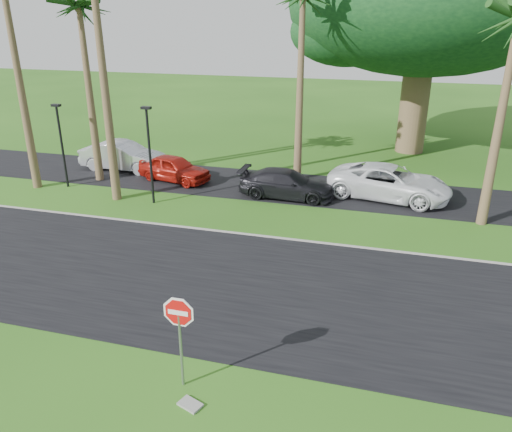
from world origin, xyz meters
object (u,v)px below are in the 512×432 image
Objects in this scene: car_red at (174,169)px; car_dark at (287,184)px; stop_sign_near at (179,324)px; car_silver at (123,156)px; car_minivan at (390,183)px.

car_red reaches higher than car_dark.
car_red is at bearing 114.88° from stop_sign_near.
stop_sign_near reaches higher than car_silver.
car_minivan is (15.11, -0.83, -0.00)m from car_silver.
stop_sign_near is 15.86m from car_minivan.
car_silver is 3.89m from car_red.
car_minivan is (4.47, 15.19, -0.96)m from stop_sign_near.
car_minivan is at bearing 73.61° from stop_sign_near.
car_silver is 1.21× the size of car_red.
car_red is at bearing 82.30° from car_dark.
car_silver is 15.13m from car_minivan.
stop_sign_near is at bearing -177.75° from car_dark.
car_dark is 0.80× the size of car_minivan.
car_silver is (-10.64, 16.01, -0.95)m from stop_sign_near.
stop_sign_near is 14.04m from car_dark.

